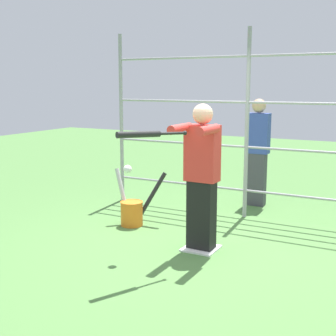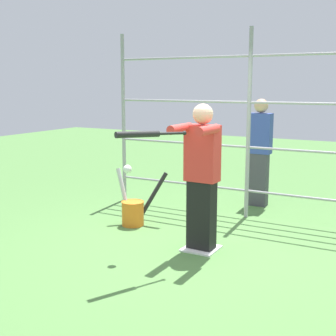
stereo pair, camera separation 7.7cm
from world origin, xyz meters
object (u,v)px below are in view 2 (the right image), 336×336
at_px(batter, 201,173).
at_px(baseball_bat_swinging, 144,134).
at_px(softball_in_flight, 127,169).
at_px(bystander_behind_fence, 260,151).
at_px(bat_bucket, 134,211).

height_order(batter, baseball_bat_swinging, batter).
xyz_separation_m(batter, softball_in_flight, (0.66, 0.58, 0.08)).
relative_size(baseball_bat_swinging, bystander_behind_fence, 0.45).
xyz_separation_m(baseball_bat_swinging, softball_in_flight, (0.43, -0.33, -0.45)).
height_order(softball_in_flight, bat_bucket, softball_in_flight).
bearing_deg(baseball_bat_swinging, bystander_behind_fence, -92.84).
xyz_separation_m(bat_bucket, bystander_behind_fence, (-1.20, -1.92, 0.70)).
distance_m(baseball_bat_swinging, bystander_behind_fence, 3.34).
relative_size(batter, bat_bucket, 2.22).
xyz_separation_m(batter, bat_bucket, (1.26, -0.46, -0.74)).
distance_m(softball_in_flight, bat_bucket, 1.46).
bearing_deg(bystander_behind_fence, batter, 91.52).
bearing_deg(batter, bystander_behind_fence, -88.48).
distance_m(batter, softball_in_flight, 0.88).
bearing_deg(softball_in_flight, bat_bucket, -59.77).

